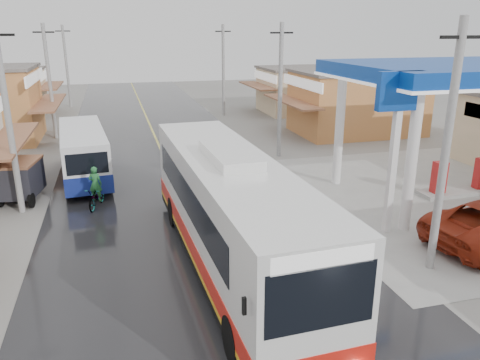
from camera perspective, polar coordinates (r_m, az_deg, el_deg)
The scene contains 10 objects.
ground at distance 14.35m, azimuth -1.69°, elevation -14.17°, with size 120.00×120.00×0.00m, color slate.
road at distance 28.03m, azimuth -8.90°, elevation 1.98°, with size 12.00×90.00×0.02m, color black.
centre_line at distance 28.02m, azimuth -8.90°, elevation 2.01°, with size 0.15×90.00×0.01m, color #D8CC4C.
shopfronts_right at distance 30.69m, azimuth 20.88°, elevation 2.38°, with size 11.00×44.00×4.80m, color beige, non-canonical shape.
utility_poles_left at distance 29.16m, azimuth -22.91°, elevation 1.36°, with size 1.60×50.00×8.00m, color gray, non-canonical shape.
utility_poles_right at distance 29.56m, azimuth 4.71°, elevation 2.96°, with size 1.60×36.00×8.00m, color gray, non-canonical shape.
coach_bus at distance 15.20m, azimuth -1.28°, elevation -3.98°, with size 3.34×13.05×4.05m.
second_bus at distance 25.93m, azimuth -18.51°, elevation 3.21°, with size 2.89×8.17×2.66m.
cyclist at distance 21.71m, azimuth -17.09°, elevation -1.63°, with size 1.17×1.92×1.95m.
tricycle_near at distance 23.73m, azimuth -25.16°, elevation 0.21°, with size 1.99×2.70×1.90m.
Camera 1 is at (-2.78, -11.83, 7.63)m, focal length 35.00 mm.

